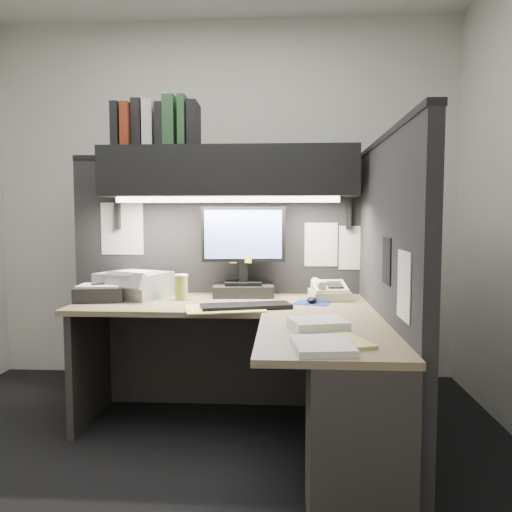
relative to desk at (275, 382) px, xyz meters
name	(u,v)px	position (x,y,z in m)	size (l,w,h in m)	color
floor	(188,469)	(-0.43, 0.00, -0.44)	(3.50, 3.50, 0.00)	black
wall_back	(224,201)	(-0.43, 1.50, 0.91)	(3.50, 0.04, 2.70)	silver
wall_front	(7,142)	(-0.43, -1.50, 0.91)	(3.50, 0.04, 2.70)	silver
partition_back	(218,282)	(-0.40, 0.93, 0.36)	(1.90, 0.06, 1.60)	black
partition_right	(387,302)	(0.55, 0.18, 0.36)	(0.06, 1.50, 1.60)	black
desk	(275,382)	(0.00, 0.00, 0.00)	(1.70, 1.53, 0.73)	#7B6B4E
overhead_shelf	(229,172)	(-0.30, 0.75, 1.06)	(1.55, 0.34, 0.30)	black
task_light_tube	(227,199)	(-0.30, 0.61, 0.89)	(0.04, 0.04, 1.32)	white
monitor	(243,261)	(-0.22, 0.77, 0.51)	(0.52, 0.25, 0.56)	black
keyboard	(246,306)	(-0.17, 0.35, 0.30)	(0.49, 0.16, 0.02)	black
mousepad	(313,303)	(0.21, 0.55, 0.29)	(0.20, 0.18, 0.00)	navy
mouse	(312,300)	(0.20, 0.53, 0.31)	(0.06, 0.09, 0.03)	black
telephone	(329,292)	(0.31, 0.68, 0.33)	(0.22, 0.23, 0.09)	beige
coffee_cup	(181,288)	(-0.58, 0.61, 0.36)	(0.08, 0.08, 0.14)	#AAB548
printer	(134,285)	(-0.90, 0.71, 0.36)	(0.38, 0.32, 0.15)	gray
notebook_stack	(101,293)	(-1.05, 0.56, 0.33)	(0.28, 0.24, 0.08)	black
open_folder	(225,309)	(-0.28, 0.32, 0.29)	(0.42, 0.27, 0.01)	#CBBC72
paper_stack_a	(318,324)	(0.19, -0.14, 0.31)	(0.23, 0.20, 0.04)	white
paper_stack_b	(322,346)	(0.18, -0.47, 0.30)	(0.21, 0.27, 0.03)	white
manila_stack	(340,342)	(0.26, -0.38, 0.29)	(0.19, 0.25, 0.01)	#CBBC72
binder_row	(158,125)	(-0.74, 0.75, 1.35)	(0.51, 0.25, 0.30)	black
pinned_papers	(277,247)	(0.00, 0.56, 0.61)	(1.76, 1.31, 0.51)	white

